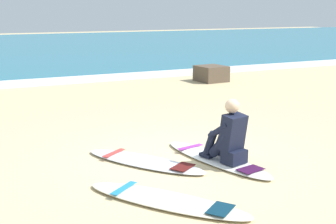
{
  "coord_description": "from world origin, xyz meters",
  "views": [
    {
      "loc": [
        -3.07,
        -5.99,
        2.28
      ],
      "look_at": [
        0.24,
        0.84,
        0.55
      ],
      "focal_mm": 48.45,
      "sensor_mm": 36.0,
      "label": 1
    }
  ],
  "objects_px": {
    "surfboard_main": "(216,159)",
    "surfboard_spare_far": "(166,200)",
    "surfboard_spare_near": "(145,161)",
    "shoreline_rock": "(211,74)",
    "surfer_seated": "(229,137)"
  },
  "relations": [
    {
      "from": "surfer_seated",
      "to": "surfboard_spare_far",
      "type": "height_order",
      "value": "surfer_seated"
    },
    {
      "from": "surfer_seated",
      "to": "shoreline_rock",
      "type": "distance_m",
      "value": 8.07
    },
    {
      "from": "surfboard_spare_far",
      "to": "surfboard_main",
      "type": "bearing_deg",
      "value": 37.85
    },
    {
      "from": "surfboard_spare_near",
      "to": "surfer_seated",
      "type": "bearing_deg",
      "value": -30.05
    },
    {
      "from": "surfboard_spare_near",
      "to": "shoreline_rock",
      "type": "relative_size",
      "value": 2.28
    },
    {
      "from": "surfboard_main",
      "to": "surfer_seated",
      "type": "bearing_deg",
      "value": -80.18
    },
    {
      "from": "surfboard_spare_near",
      "to": "surfboard_spare_far",
      "type": "distance_m",
      "value": 1.46
    },
    {
      "from": "surfer_seated",
      "to": "surfboard_main",
      "type": "bearing_deg",
      "value": 99.82
    },
    {
      "from": "surfboard_spare_near",
      "to": "shoreline_rock",
      "type": "height_order",
      "value": "shoreline_rock"
    },
    {
      "from": "surfer_seated",
      "to": "surfboard_spare_near",
      "type": "distance_m",
      "value": 1.31
    },
    {
      "from": "surfboard_main",
      "to": "surfboard_spare_far",
      "type": "bearing_deg",
      "value": -142.15
    },
    {
      "from": "surfboard_main",
      "to": "shoreline_rock",
      "type": "relative_size",
      "value": 2.57
    },
    {
      "from": "surfboard_spare_far",
      "to": "shoreline_rock",
      "type": "xyz_separation_m",
      "value": [
        5.36,
        7.83,
        0.21
      ]
    },
    {
      "from": "surfboard_main",
      "to": "surfboard_spare_near",
      "type": "height_order",
      "value": "same"
    },
    {
      "from": "surfer_seated",
      "to": "shoreline_rock",
      "type": "height_order",
      "value": "surfer_seated"
    }
  ]
}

